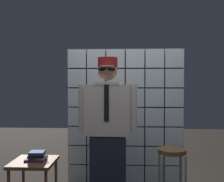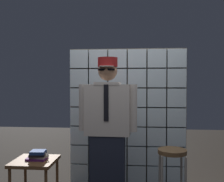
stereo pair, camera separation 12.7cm
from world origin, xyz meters
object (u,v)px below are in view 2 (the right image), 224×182
Objects in this scene: bar_stool at (172,165)px; coffee_mug at (43,156)px; side_table at (35,166)px; standing_person at (108,129)px; book_stack at (38,155)px.

bar_stool reaches higher than coffee_mug.
bar_stool is 5.83× the size of coffee_mug.
side_table is 0.16m from coffee_mug.
side_table is (-1.70, 0.03, -0.07)m from bar_stool.
coffee_mug is (-0.82, -0.04, -0.35)m from standing_person.
book_stack is 0.06m from coffee_mug.
book_stack is (-1.66, 0.03, 0.07)m from bar_stool.
bar_stool is 1.31× the size of side_table.
bar_stool reaches higher than side_table.
side_table is (-0.92, -0.04, -0.47)m from standing_person.
bar_stool is at bearing -2.37° from standing_person.
standing_person is at bearing 2.64° from book_stack.
coffee_mug is at bearing 4.86° from book_stack.
book_stack is 1.96× the size of coffee_mug.
coffee_mug is (0.06, 0.01, -0.01)m from book_stack.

